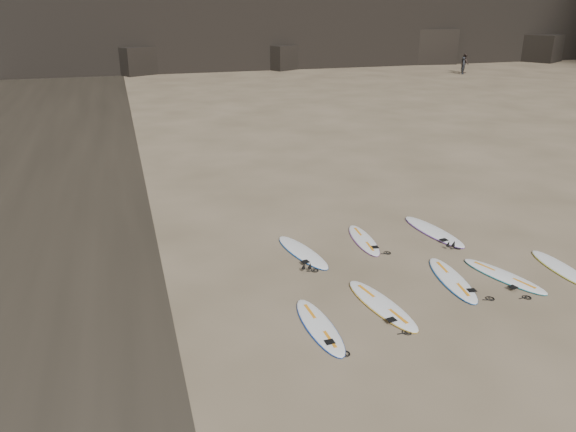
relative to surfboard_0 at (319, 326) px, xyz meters
name	(u,v)px	position (x,y,z in m)	size (l,w,h in m)	color
ground	(461,282)	(4.05, 0.94, -0.04)	(240.00, 240.00, 0.00)	#897559
surfboard_0	(319,326)	(0.00, 0.00, 0.00)	(0.57, 2.39, 0.09)	white
surfboard_1	(382,304)	(1.65, 0.44, 0.00)	(0.62, 2.56, 0.09)	white
surfboard_2	(452,279)	(3.87, 1.06, 0.00)	(0.59, 2.48, 0.09)	white
surfboard_3	(504,276)	(5.22, 0.86, 0.00)	(0.57, 2.38, 0.09)	white
surfboard_4	(562,269)	(6.91, 0.77, 0.00)	(0.56, 2.33, 0.08)	white
surfboard_5	(302,252)	(0.81, 3.66, 0.00)	(0.59, 2.47, 0.09)	white
surfboard_6	(364,240)	(2.77, 3.95, 0.00)	(0.54, 2.26, 0.08)	white
surfboard_7	(433,231)	(5.02, 3.93, 0.00)	(0.64, 2.66, 0.10)	white
person_a	(463,66)	(27.37, 36.95, 0.74)	(0.57, 0.37, 1.56)	black
person_b	(465,63)	(28.05, 37.82, 0.84)	(0.86, 0.67, 1.76)	black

